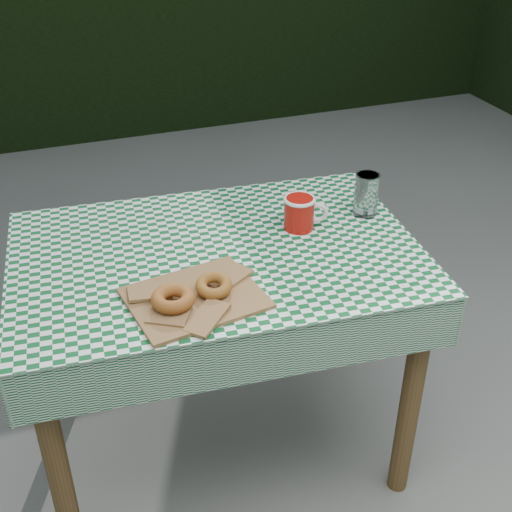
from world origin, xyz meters
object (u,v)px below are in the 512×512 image
Objects in this scene: drinking_glass at (366,194)px; table at (220,357)px; paper_bag at (195,297)px; coffee_mug at (299,213)px.

table is at bearing -173.54° from drinking_glass.
paper_bag is 0.65m from drinking_glass.
table is 3.46× the size of paper_bag.
drinking_glass is (0.22, 0.01, 0.02)m from coffee_mug.
coffee_mug is 0.22m from drinking_glass.
table is at bearing 60.09° from paper_bag.
drinking_glass is at bearing 11.21° from table.
drinking_glass reaches higher than table.
paper_bag is 0.45m from coffee_mug.
table is 0.51m from coffee_mug.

